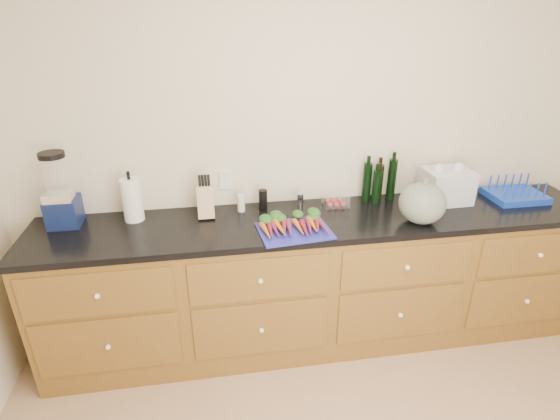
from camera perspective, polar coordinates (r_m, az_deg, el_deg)
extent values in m
cube|color=beige|center=(2.95, 4.44, 8.07)|extent=(4.10, 0.05, 2.60)
cube|color=brown|center=(3.04, 5.34, -9.31)|extent=(3.60, 0.60, 0.90)
cube|color=brown|center=(2.64, -22.71, -10.15)|extent=(0.82, 0.01, 0.28)
sphere|color=white|center=(2.63, -22.78, -10.35)|extent=(0.03, 0.03, 0.03)
cube|color=brown|center=(2.85, -21.49, -16.12)|extent=(0.82, 0.01, 0.38)
sphere|color=white|center=(2.84, -21.55, -16.33)|extent=(0.03, 0.03, 0.03)
cube|color=brown|center=(2.57, -2.62, -9.07)|extent=(0.82, 0.01, 0.28)
sphere|color=white|center=(2.55, -2.58, -9.27)|extent=(0.03, 0.03, 0.03)
cube|color=brown|center=(2.78, -2.47, -15.23)|extent=(0.82, 0.01, 0.38)
sphere|color=white|center=(2.77, -2.43, -15.44)|extent=(0.03, 0.03, 0.03)
cube|color=brown|center=(2.79, 16.18, -7.06)|extent=(0.82, 0.01, 0.28)
sphere|color=white|center=(2.78, 16.31, -7.22)|extent=(0.03, 0.03, 0.03)
cube|color=brown|center=(2.99, 15.35, -12.92)|extent=(0.82, 0.01, 0.38)
sphere|color=white|center=(2.98, 15.47, -13.10)|extent=(0.03, 0.03, 0.03)
cube|color=brown|center=(3.26, 30.73, -4.96)|extent=(0.82, 0.01, 0.28)
sphere|color=white|center=(3.25, 30.89, -5.09)|extent=(0.03, 0.03, 0.03)
cube|color=brown|center=(3.44, 29.41, -10.20)|extent=(0.82, 0.01, 0.38)
sphere|color=white|center=(3.43, 29.57, -10.34)|extent=(0.03, 0.03, 0.03)
cube|color=black|center=(2.80, 5.72, -1.33)|extent=(3.64, 0.62, 0.04)
cube|color=#2326A4|center=(2.60, 1.88, -2.72)|extent=(0.45, 0.36, 0.01)
cone|color=orange|center=(2.55, -1.83, -2.70)|extent=(0.04, 0.18, 0.04)
cone|color=maroon|center=(2.56, -1.19, -2.66)|extent=(0.04, 0.18, 0.04)
cone|color=#792549|center=(2.56, -0.55, -2.61)|extent=(0.04, 0.18, 0.04)
cone|color=orange|center=(2.56, 0.09, -2.56)|extent=(0.04, 0.18, 0.04)
cone|color=maroon|center=(2.57, 0.73, -2.51)|extent=(0.04, 0.18, 0.04)
cone|color=#792549|center=(2.57, 1.37, -2.46)|extent=(0.04, 0.18, 0.04)
ellipsoid|color=#234A18|center=(2.68, -0.68, -1.11)|extent=(0.18, 0.11, 0.05)
cone|color=orange|center=(2.58, 2.55, -2.37)|extent=(0.04, 0.18, 0.04)
cone|color=maroon|center=(2.59, 3.18, -2.32)|extent=(0.04, 0.18, 0.04)
cone|color=#792549|center=(2.59, 3.81, -2.27)|extent=(0.04, 0.18, 0.04)
cone|color=orange|center=(2.60, 4.43, -2.23)|extent=(0.04, 0.18, 0.04)
cone|color=maroon|center=(2.61, 5.05, -2.18)|extent=(0.04, 0.18, 0.04)
cone|color=#792549|center=(2.61, 5.67, -2.13)|extent=(0.04, 0.18, 0.04)
ellipsoid|color=#234A18|center=(2.71, 3.48, -0.81)|extent=(0.18, 0.11, 0.05)
ellipsoid|color=#5A6857|center=(2.80, 18.10, 0.86)|extent=(0.28, 0.28, 0.26)
cube|color=#101C4B|center=(2.96, -26.36, -0.20)|extent=(0.18, 0.18, 0.17)
cube|color=silver|center=(2.89, -26.94, 1.55)|extent=(0.16, 0.11, 0.05)
cylinder|color=white|center=(2.88, -27.20, 3.86)|extent=(0.14, 0.14, 0.24)
cylinder|color=black|center=(2.84, -27.72, 6.38)|extent=(0.15, 0.15, 0.03)
cylinder|color=white|center=(2.84, -18.76, 1.25)|extent=(0.12, 0.12, 0.27)
cube|color=tan|center=(2.79, -9.69, 1.10)|extent=(0.10, 0.10, 0.20)
cylinder|color=silver|center=(2.85, -5.10, 0.89)|extent=(0.05, 0.05, 0.11)
cylinder|color=black|center=(2.86, -2.23, 1.32)|extent=(0.06, 0.06, 0.14)
cylinder|color=silver|center=(2.90, 2.66, 1.27)|extent=(0.04, 0.04, 0.10)
cube|color=white|center=(2.96, 7.25, 1.29)|extent=(0.16, 0.13, 0.08)
cylinder|color=black|center=(3.03, 11.27, 3.57)|extent=(0.06, 0.06, 0.27)
cylinder|color=black|center=(3.08, 12.75, 3.56)|extent=(0.06, 0.06, 0.25)
cylinder|color=black|center=(3.10, 14.37, 3.88)|extent=(0.06, 0.06, 0.28)
cylinder|color=black|center=(3.01, 12.53, 2.94)|extent=(0.06, 0.06, 0.23)
cube|color=#163CC0|center=(3.46, 28.33, 1.69)|extent=(0.36, 0.29, 0.05)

